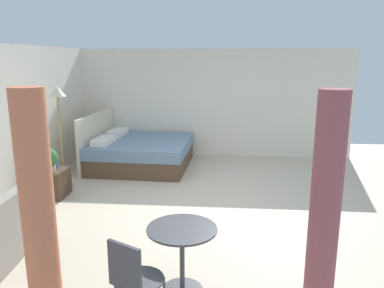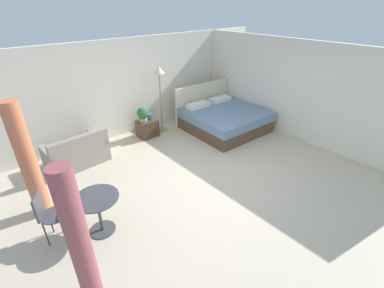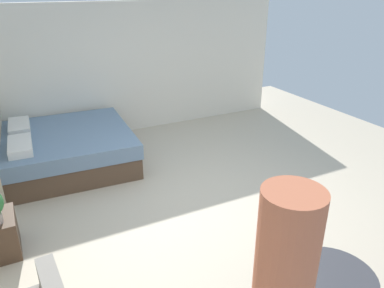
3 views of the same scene
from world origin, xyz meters
The scene contains 12 objects.
ground_plane centered at (0.00, 0.00, -0.01)m, with size 9.32×9.38×0.02m, color beige.
wall_back centered at (0.00, 3.19, 1.25)m, with size 9.32×0.12×2.51m, color silver.
wall_right centered at (3.16, 0.00, 1.25)m, with size 0.12×6.38×2.51m, color silver.
bed centered at (2.04, 1.56, 0.32)m, with size 2.10×2.11×1.14m.
nightstand centered at (0.12, 2.60, 0.23)m, with size 0.52×0.41×0.46m.
potted_plant centered at (0.02, 2.60, 0.67)m, with size 0.31×0.31×0.39m.
vase centered at (0.24, 2.60, 0.54)m, with size 0.12×0.12×0.15m.
floor_lamp centered at (0.64, 2.64, 1.45)m, with size 0.32×0.32×1.81m.
balcony_table centered at (-2.32, 0.15, 0.48)m, with size 0.69×0.69×0.68m.
cafe_chair_near_window centered at (-2.95, 0.48, 0.53)m, with size 0.55×0.55×0.87m.
curtain_left centered at (-2.91, -1.00, 1.03)m, with size 0.23×0.23×2.07m.
curtain_right centered at (-2.91, 1.25, 1.03)m, with size 0.27×0.27×2.07m.
Camera 1 is at (-5.61, -0.23, 2.27)m, focal length 34.85 mm.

